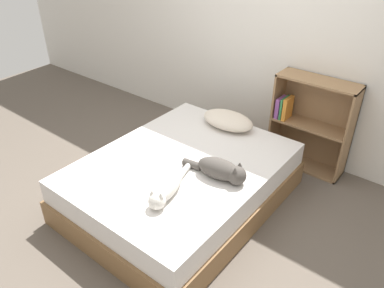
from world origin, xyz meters
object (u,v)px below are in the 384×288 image
(bed, at_px, (182,182))
(cat_light, at_px, (167,189))
(pillow, at_px, (228,120))
(bookshelf, at_px, (310,122))
(cat_dark, at_px, (222,170))

(bed, height_order, cat_light, cat_light)
(bed, height_order, pillow, pillow)
(bed, bearing_deg, pillow, 92.59)
(cat_light, bearing_deg, bed, -168.27)
(pillow, xyz_separation_m, bookshelf, (0.61, 0.50, -0.03))
(bed, distance_m, cat_light, 0.53)
(cat_light, relative_size, cat_dark, 1.05)
(pillow, xyz_separation_m, cat_light, (0.23, -1.13, -0.01))
(cat_dark, bearing_deg, bookshelf, 74.58)
(pillow, xyz_separation_m, cat_dark, (0.42, -0.71, 0.01))
(bed, height_order, bookshelf, bookshelf)
(cat_dark, bearing_deg, cat_light, -120.53)
(bed, xyz_separation_m, cat_light, (0.20, -0.41, 0.28))
(pillow, distance_m, cat_light, 1.15)
(cat_light, height_order, bookshelf, bookshelf)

